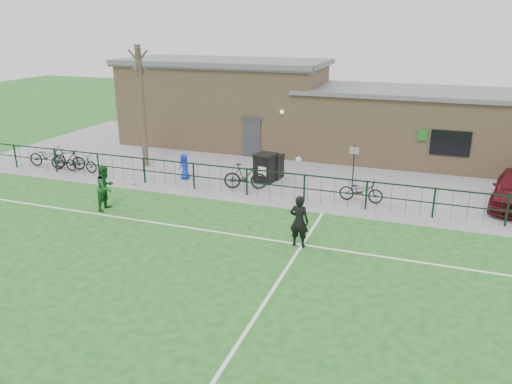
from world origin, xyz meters
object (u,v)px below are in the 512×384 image
(bare_tree, at_px, (142,108))
(bicycle_a, at_px, (48,156))
(wheelie_bin_left, at_px, (266,169))
(spectator_child, at_px, (184,166))
(wheelie_bin_right, at_px, (274,167))
(bicycle_d, at_px, (245,176))
(bicycle_e, at_px, (361,191))
(bicycle_b, at_px, (68,159))
(sign_post, at_px, (353,167))
(outfield_player, at_px, (106,188))
(ball_ground, at_px, (133,183))
(bicycle_c, at_px, (81,163))

(bare_tree, bearing_deg, bicycle_a, -157.74)
(wheelie_bin_left, height_order, spectator_child, wheelie_bin_left)
(wheelie_bin_right, bearing_deg, bicycle_d, -104.39)
(bicycle_e, bearing_deg, bicycle_b, 91.96)
(bare_tree, xyz_separation_m, bicycle_e, (11.18, -1.66, -2.51))
(wheelie_bin_left, bearing_deg, sign_post, 14.60)
(bare_tree, relative_size, bicycle_b, 3.40)
(bicycle_d, height_order, spectator_child, spectator_child)
(bicycle_a, relative_size, outfield_player, 1.14)
(bare_tree, height_order, outfield_player, bare_tree)
(bicycle_d, relative_size, bicycle_e, 1.08)
(bicycle_b, height_order, outfield_player, outfield_player)
(wheelie_bin_left, distance_m, ball_ground, 6.05)
(sign_post, relative_size, outfield_player, 1.12)
(bicycle_e, bearing_deg, wheelie_bin_left, 75.76)
(bicycle_e, bearing_deg, sign_post, 22.90)
(sign_post, xyz_separation_m, ball_ground, (-9.43, -2.78, -0.92))
(bicycle_d, distance_m, spectator_child, 3.22)
(wheelie_bin_right, bearing_deg, ball_ground, -145.54)
(bare_tree, height_order, bicycle_c, bare_tree)
(bicycle_e, bearing_deg, outfield_player, 115.31)
(wheelie_bin_right, relative_size, sign_post, 0.52)
(bicycle_e, xyz_separation_m, ball_ground, (-10.03, -1.30, -0.39))
(ball_ground, bearing_deg, bicycle_a, 169.17)
(bare_tree, height_order, bicycle_d, bare_tree)
(bicycle_c, bearing_deg, bare_tree, -51.54)
(outfield_player, distance_m, ball_ground, 3.13)
(ball_ground, bearing_deg, wheelie_bin_right, 29.06)
(wheelie_bin_right, height_order, bicycle_b, bicycle_b)
(bicycle_a, relative_size, bicycle_b, 1.15)
(sign_post, xyz_separation_m, bicycle_e, (0.60, -1.48, -0.53))
(sign_post, bearing_deg, wheelie_bin_left, -176.31)
(bicycle_b, bearing_deg, spectator_child, -99.31)
(outfield_player, bearing_deg, wheelie_bin_right, -37.80)
(bicycle_c, bearing_deg, bicycle_e, -90.80)
(wheelie_bin_right, relative_size, bicycle_a, 0.51)
(sign_post, xyz_separation_m, bicycle_c, (-12.95, -1.87, -0.54))
(bare_tree, xyz_separation_m, sign_post, (10.58, -0.18, -1.98))
(bicycle_a, bearing_deg, bare_tree, -75.10)
(wheelie_bin_right, relative_size, spectator_child, 0.85)
(bicycle_b, xyz_separation_m, bicycle_c, (0.86, -0.11, -0.07))
(bicycle_b, relative_size, bicycle_e, 0.99)
(wheelie_bin_right, xyz_separation_m, bicycle_d, (-0.70, -1.95, 0.06))
(bicycle_e, bearing_deg, ball_ground, 98.18)
(outfield_player, bearing_deg, wheelie_bin_left, -39.70)
(bicycle_b, relative_size, ball_ground, 8.74)
(bicycle_a, distance_m, outfield_player, 7.61)
(bare_tree, distance_m, bicycle_d, 6.82)
(wheelie_bin_right, xyz_separation_m, bicycle_e, (4.34, -1.87, -0.05))
(wheelie_bin_right, bearing_deg, bicycle_a, -164.30)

